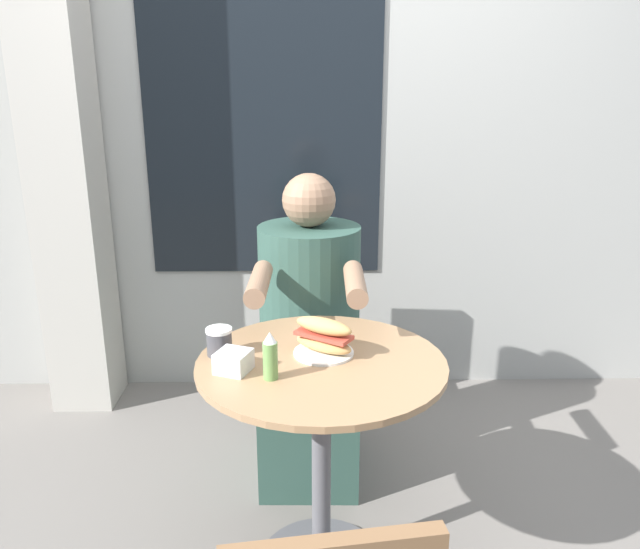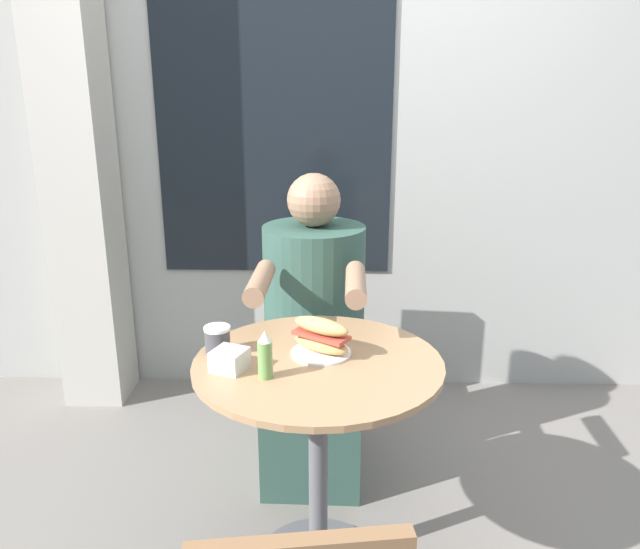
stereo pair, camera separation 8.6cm
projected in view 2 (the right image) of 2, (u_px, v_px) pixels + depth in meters
storefront_wall at (326, 109)px, 2.94m from camera, size 8.00×0.09×2.80m
lattice_pillar at (77, 156)px, 2.84m from camera, size 0.28×0.28×2.40m
cafe_table at (318, 419)px, 1.90m from camera, size 0.74×0.74×0.74m
diner_chair at (317, 315)px, 2.80m from camera, size 0.39×0.39×0.87m
seated_diner at (314, 349)px, 2.46m from camera, size 0.40×0.72×1.20m
sandwich_on_plate at (321, 338)px, 1.87m from camera, size 0.19×0.18×0.11m
drink_cup at (218, 340)px, 1.89m from camera, size 0.08×0.08×0.08m
napkin_box at (230, 360)px, 1.78m from camera, size 0.12×0.12×0.06m
condiment_bottle at (265, 355)px, 1.72m from camera, size 0.04×0.04×0.14m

